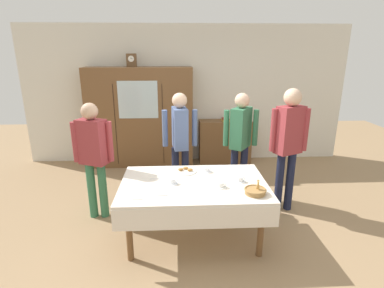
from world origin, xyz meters
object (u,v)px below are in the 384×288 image
object	(u,v)px
tea_cup_mid_right	(173,182)
bread_basket	(255,191)
spoon_far_right	(140,199)
spoon_near_right	(156,179)
mantel_clock	(132,60)
person_near_right_end	(93,151)
dining_table	(194,191)
person_behind_table_left	(289,138)
person_by_cabinet	(240,136)
tea_cup_near_right	(221,185)
person_beside_shelf	(180,136)
wall_cabinet	(140,118)
tea_cup_far_right	(207,170)
spoon_mid_left	(164,195)
pastry_plate	(185,171)
book_stack	(226,119)
tea_cup_far_left	(240,180)
bookshelf_low	(225,141)

from	to	relation	value
tea_cup_mid_right	bread_basket	world-z (taller)	bread_basket
spoon_far_right	spoon_near_right	distance (m)	0.54
mantel_clock	person_near_right_end	distance (m)	2.30
spoon_far_right	dining_table	bearing A→B (deg)	31.47
person_behind_table_left	person_by_cabinet	xyz separation A→B (m)	(-0.56, 0.46, -0.08)
tea_cup_near_right	tea_cup_mid_right	bearing A→B (deg)	167.25
person_beside_shelf	wall_cabinet	bearing A→B (deg)	117.07
tea_cup_far_right	spoon_mid_left	world-z (taller)	tea_cup_far_right
mantel_clock	spoon_far_right	size ratio (longest dim) A/B	2.02
dining_table	pastry_plate	size ratio (longest dim) A/B	6.10
dining_table	tea_cup_mid_right	size ratio (longest dim) A/B	13.14
wall_cabinet	tea_cup_far_right	xyz separation A→B (m)	(1.08, -2.23, -0.21)
dining_table	person_by_cabinet	size ratio (longest dim) A/B	1.05
book_stack	bread_basket	size ratio (longest dim) A/B	0.90
dining_table	person_behind_table_left	world-z (taller)	person_behind_table_left
tea_cup_far_left	spoon_mid_left	world-z (taller)	tea_cup_far_left
spoon_near_right	person_beside_shelf	xyz separation A→B (m)	(0.30, 0.96, 0.27)
book_stack	person_near_right_end	bearing A→B (deg)	-134.84
mantel_clock	tea_cup_far_right	world-z (taller)	mantel_clock
bookshelf_low	spoon_mid_left	xyz separation A→B (m)	(-1.11, -2.92, 0.29)
dining_table	tea_cup_far_right	size ratio (longest dim) A/B	13.14
dining_table	person_beside_shelf	distance (m)	1.18
bookshelf_low	tea_cup_far_right	distance (m)	2.38
tea_cup_near_right	tea_cup_far_right	distance (m)	0.48
bookshelf_low	spoon_near_right	distance (m)	2.78
tea_cup_far_left	pastry_plate	xyz separation A→B (m)	(-0.64, 0.34, -0.02)
bread_basket	person_near_right_end	bearing A→B (deg)	155.97
book_stack	spoon_mid_left	xyz separation A→B (m)	(-1.11, -2.92, -0.17)
mantel_clock	bread_basket	xyz separation A→B (m)	(1.66, -2.88, -1.28)
book_stack	tea_cup_near_right	xyz separation A→B (m)	(-0.48, -2.75, -0.14)
spoon_near_right	person_near_right_end	distance (m)	0.96
bread_basket	person_by_cabinet	bearing A→B (deg)	85.41
mantel_clock	tea_cup_far_right	distance (m)	2.84
tea_cup_near_right	spoon_far_right	world-z (taller)	tea_cup_near_right
tea_cup_mid_right	book_stack	bearing A→B (deg)	68.69
tea_cup_far_right	tea_cup_mid_right	bearing A→B (deg)	-141.55
tea_cup_mid_right	person_behind_table_left	distance (m)	1.72
wall_cabinet	mantel_clock	world-z (taller)	mantel_clock
mantel_clock	spoon_near_right	xyz separation A→B (m)	(0.57, -2.43, -1.31)
spoon_mid_left	spoon_near_right	xyz separation A→B (m)	(-0.11, 0.44, 0.00)
pastry_plate	person_near_right_end	xyz separation A→B (m)	(-1.19, 0.20, 0.22)
wall_cabinet	book_stack	size ratio (longest dim) A/B	9.30
person_by_cabinet	person_near_right_end	world-z (taller)	person_by_cabinet
dining_table	person_near_right_end	bearing A→B (deg)	155.90
wall_cabinet	spoon_mid_left	world-z (taller)	wall_cabinet
tea_cup_far_left	tea_cup_mid_right	xyz separation A→B (m)	(-0.79, -0.02, -0.00)
wall_cabinet	person_near_right_end	xyz separation A→B (m)	(-0.38, -2.02, 0.00)
tea_cup_far_left	pastry_plate	size ratio (longest dim) A/B	0.46
tea_cup_near_right	person_near_right_end	size ratio (longest dim) A/B	0.08
wall_cabinet	bookshelf_low	xyz separation A→B (m)	(1.68, 0.05, -0.52)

